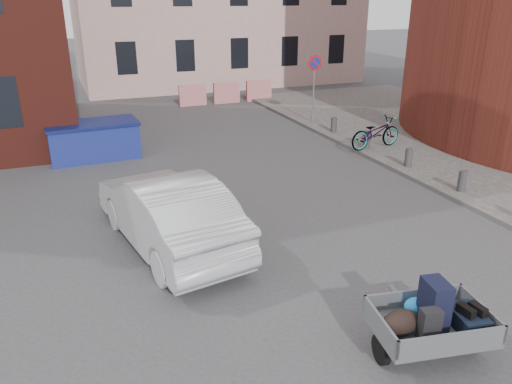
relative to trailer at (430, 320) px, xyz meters
name	(u,v)px	position (x,y,z in m)	size (l,w,h in m)	color
ground	(269,257)	(-0.95, 3.55, -0.61)	(120.00, 120.00, 0.00)	#38383A
sidewalk	(493,149)	(9.05, 7.55, -0.55)	(9.00, 24.00, 0.12)	#474442
no_parking_sign	(314,75)	(5.05, 13.03, 1.41)	(0.60, 0.09, 2.65)	gray
bollards	(409,157)	(5.05, 6.95, -0.21)	(0.22, 9.02, 0.55)	#3A3A3D
barriers	(226,93)	(3.25, 18.55, -0.11)	(4.70, 0.18, 1.00)	red
trailer	(430,320)	(0.00, 0.00, 0.00)	(1.77, 1.92, 1.20)	black
dumpster	(94,140)	(-3.56, 11.73, -0.01)	(2.88, 1.58, 1.18)	navy
silver_car	(168,211)	(-2.68, 4.83, 0.17)	(1.64, 4.72, 1.55)	#B9BBC1
bicycle	(376,133)	(5.25, 8.98, 0.03)	(0.69, 1.99, 1.04)	black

